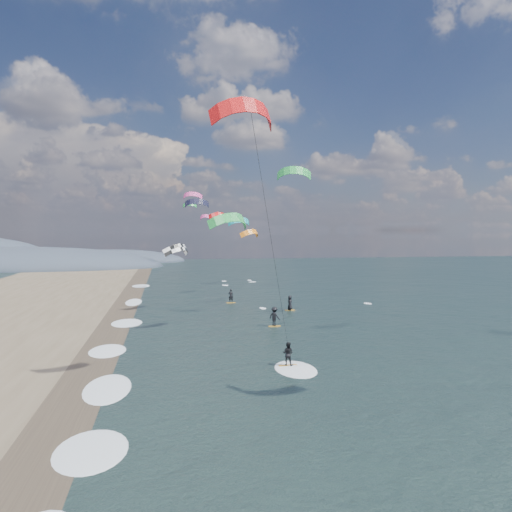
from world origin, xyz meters
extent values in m
plane|color=black|center=(0.00, 0.00, 0.00)|extent=(260.00, 260.00, 0.00)
cube|color=#382D23|center=(-12.00, 10.00, 0.00)|extent=(3.00, 240.00, 0.00)
ellipsoid|color=#3D4756|center=(-40.00, 100.00, 0.00)|extent=(64.00, 24.00, 10.00)
ellipsoid|color=#3D4756|center=(-22.00, 120.00, 0.00)|extent=(40.00, 18.00, 7.00)
cube|color=orange|center=(0.51, 8.71, 0.03)|extent=(1.20, 0.37, 0.06)
imported|color=black|center=(0.51, 8.71, 0.82)|extent=(0.93, 0.89, 1.52)
ellipsoid|color=white|center=(0.81, 7.91, 0.00)|extent=(2.60, 4.20, 0.12)
cylinder|color=black|center=(-1.24, 5.71, 8.20)|extent=(0.02, 0.02, 15.45)
cube|color=orange|center=(2.52, 21.94, 0.03)|extent=(1.10, 0.35, 0.05)
imported|color=black|center=(2.52, 21.94, 0.93)|extent=(1.23, 1.28, 1.75)
cube|color=orange|center=(6.15, 30.62, 0.03)|extent=(1.10, 0.35, 0.05)
imported|color=black|center=(6.15, 30.62, 0.84)|extent=(0.62, 0.84, 1.59)
cube|color=orange|center=(0.48, 37.40, 0.03)|extent=(1.10, 0.35, 0.05)
imported|color=black|center=(0.48, 37.40, 0.87)|extent=(0.67, 0.51, 1.64)
ellipsoid|color=white|center=(-10.80, -2.00, 0.00)|extent=(2.40, 5.40, 0.11)
ellipsoid|color=white|center=(-10.80, 6.00, 0.00)|extent=(2.40, 5.40, 0.11)
ellipsoid|color=white|center=(-10.80, 15.00, 0.00)|extent=(2.40, 5.40, 0.11)
ellipsoid|color=white|center=(-10.80, 26.00, 0.00)|extent=(2.40, 5.40, 0.11)
ellipsoid|color=white|center=(-10.80, 40.00, 0.00)|extent=(2.40, 5.40, 0.11)
ellipsoid|color=white|center=(-10.80, 58.00, 0.00)|extent=(2.40, 5.40, 0.11)
camera|label=1|loc=(-7.18, -22.33, 8.80)|focal=35.00mm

